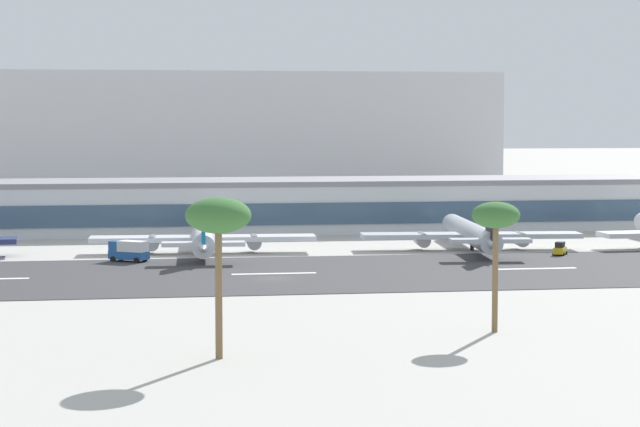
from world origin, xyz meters
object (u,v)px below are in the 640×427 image
object	(u,v)px
distant_hotel_block	(245,134)
palm_tree_0	(496,219)
terminal_building	(298,205)
service_box_truck_1	(129,250)
service_baggage_tug_0	(560,249)
airliner_black_tail_gate_2	(472,234)
airliner_blue_tail_gate_1	(203,237)
palm_tree_1	(218,219)

from	to	relation	value
distant_hotel_block	palm_tree_0	xyz separation A→B (m)	(5.76, -227.89, -5.82)
terminal_building	service_box_truck_1	size ratio (longest dim) A/B	22.47
service_baggage_tug_0	service_box_truck_1	bearing A→B (deg)	120.08
palm_tree_0	airliner_black_tail_gate_2	bearing A→B (deg)	76.07
distant_hotel_block	service_box_truck_1	size ratio (longest dim) A/B	22.90
airliner_black_tail_gate_2	airliner_blue_tail_gate_1	bearing A→B (deg)	92.79
palm_tree_0	palm_tree_1	size ratio (longest dim) A/B	0.91
service_box_truck_1	palm_tree_0	bearing A→B (deg)	151.37
terminal_building	palm_tree_1	bearing A→B (deg)	-100.76
terminal_building	airliner_black_tail_gate_2	bearing A→B (deg)	-59.40
distant_hotel_block	palm_tree_0	world-z (taller)	distant_hotel_block
airliner_blue_tail_gate_1	airliner_black_tail_gate_2	bearing A→B (deg)	-89.24
airliner_blue_tail_gate_1	service_baggage_tug_0	distance (m)	57.44
service_box_truck_1	service_baggage_tug_0	bearing A→B (deg)	-148.77
terminal_building	service_box_truck_1	xyz separation A→B (m)	(-32.52, -48.25, -3.25)
terminal_building	distant_hotel_block	distance (m)	112.83
service_box_truck_1	palm_tree_0	distance (m)	77.87
service_baggage_tug_0	palm_tree_0	bearing A→B (deg)	-173.72
service_baggage_tug_0	palm_tree_0	world-z (taller)	palm_tree_0
terminal_building	palm_tree_1	size ratio (longest dim) A/B	9.66
airliner_blue_tail_gate_1	palm_tree_0	world-z (taller)	palm_tree_0
service_baggage_tug_0	palm_tree_0	xyz separation A→B (m)	(-30.67, -66.25, 10.63)
airliner_blue_tail_gate_1	service_box_truck_1	size ratio (longest dim) A/B	6.40
service_box_truck_1	palm_tree_1	bearing A→B (deg)	128.69
airliner_blue_tail_gate_1	service_box_truck_1	xyz separation A→B (m)	(-11.87, -9.68, -0.91)
service_box_truck_1	distant_hotel_block	bearing A→B (deg)	-68.93
airliner_blue_tail_gate_1	service_baggage_tug_0	xyz separation A→B (m)	(56.36, -10.93, -1.66)
airliner_blue_tail_gate_1	palm_tree_0	distance (m)	81.84
terminal_building	palm_tree_1	distance (m)	127.95
service_baggage_tug_0	palm_tree_0	size ratio (longest dim) A/B	0.27
distant_hotel_block	airliner_blue_tail_gate_1	xyz separation A→B (m)	(-19.93, -150.71, -14.80)
airliner_black_tail_gate_2	palm_tree_0	bearing A→B (deg)	170.96
palm_tree_1	palm_tree_0	bearing A→B (deg)	18.58
distant_hotel_block	palm_tree_0	size ratio (longest dim) A/B	10.85
distant_hotel_block	service_baggage_tug_0	distance (m)	166.51
distant_hotel_block	service_baggage_tug_0	bearing A→B (deg)	-77.30
palm_tree_0	distant_hotel_block	bearing A→B (deg)	91.45
terminal_building	airliner_black_tail_gate_2	world-z (taller)	terminal_building
service_box_truck_1	palm_tree_0	size ratio (longest dim) A/B	0.47
distant_hotel_block	service_box_truck_1	world-z (taller)	distant_hotel_block
distant_hotel_block	airliner_blue_tail_gate_1	world-z (taller)	distant_hotel_block
palm_tree_0	palm_tree_1	world-z (taller)	palm_tree_1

